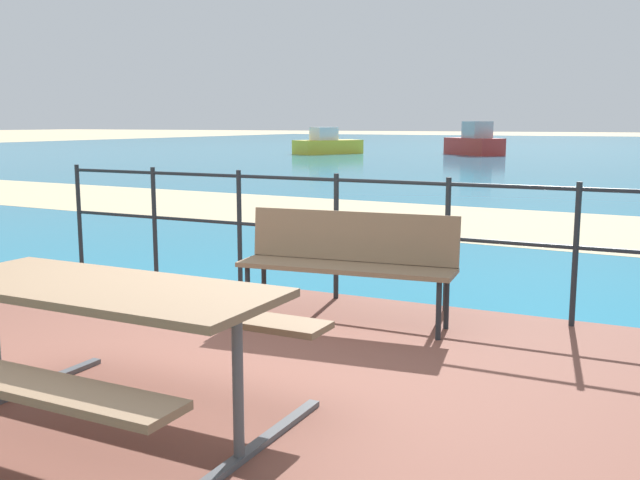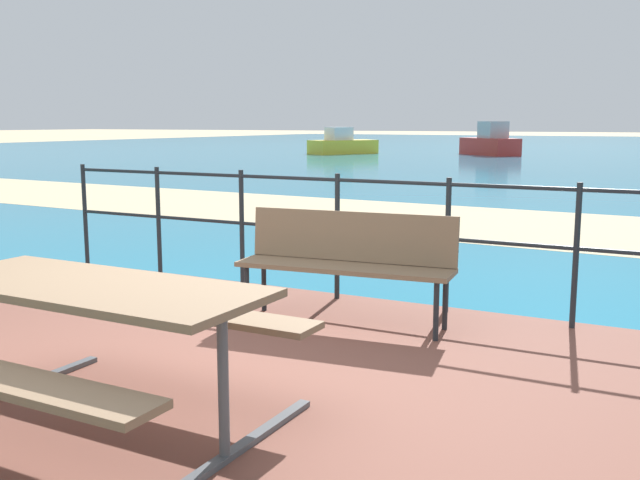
% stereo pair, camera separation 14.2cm
% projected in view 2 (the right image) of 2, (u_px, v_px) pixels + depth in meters
% --- Properties ---
extents(ground_plane, '(240.00, 240.00, 0.00)m').
position_uv_depth(ground_plane, '(151.00, 398.00, 4.21)').
color(ground_plane, tan).
extents(patio_paving, '(6.40, 5.20, 0.06)m').
position_uv_depth(patio_paving, '(151.00, 393.00, 4.20)').
color(patio_paving, brown).
rests_on(patio_paving, ground).
extents(beach_strip, '(54.13, 6.59, 0.01)m').
position_uv_depth(beach_strip, '(498.00, 224.00, 11.32)').
color(beach_strip, tan).
rests_on(beach_strip, ground).
extents(picnic_table, '(1.82, 1.51, 0.74)m').
position_uv_depth(picnic_table, '(92.00, 316.00, 3.56)').
color(picnic_table, '#7A6047').
rests_on(picnic_table, patio_paving).
extents(park_bench, '(1.68, 0.58, 0.84)m').
position_uv_depth(park_bench, '(347.00, 256.00, 5.50)').
color(park_bench, '#7A6047').
rests_on(park_bench, patio_paving).
extents(railing_fence, '(5.94, 0.04, 1.09)m').
position_uv_depth(railing_fence, '(337.00, 223.00, 6.23)').
color(railing_fence, '#1E2328').
rests_on(railing_fence, patio_paving).
extents(boat_near, '(3.54, 3.29, 1.61)m').
position_uv_depth(boat_near, '(489.00, 143.00, 35.05)').
color(boat_near, red).
rests_on(boat_near, sea_water).
extents(boat_mid, '(2.90, 3.90, 1.33)m').
position_uv_depth(boat_mid, '(344.00, 145.00, 36.34)').
color(boat_mid, yellow).
rests_on(boat_mid, sea_water).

